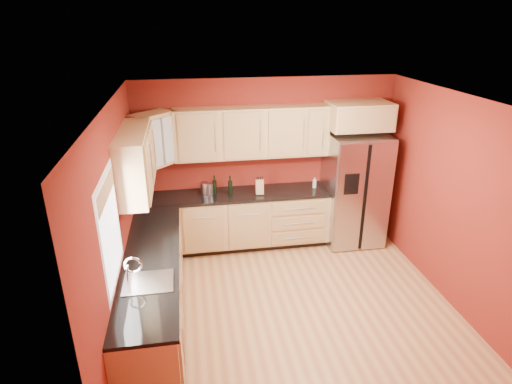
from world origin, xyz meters
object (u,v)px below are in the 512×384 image
Objects in this scene: wine_bottle_a at (215,185)px; knife_block at (260,187)px; canister_left at (210,189)px; soap_dispenser at (315,183)px; refrigerator at (354,189)px.

wine_bottle_a is 0.68m from knife_block.
soap_dispenser is (1.63, -0.01, -0.00)m from canister_left.
canister_left is 0.75m from knife_block.
wine_bottle_a reaches higher than canister_left.
refrigerator is at bearing -2.77° from canister_left.
refrigerator is 1.53m from knife_block.
refrigerator reaches higher than canister_left.
knife_block is 0.90m from soap_dispenser.
knife_block reaches higher than canister_left.
canister_left is at bearing 167.70° from wine_bottle_a.
refrigerator is at bearing 3.25° from knife_block.
canister_left is (-2.26, 0.11, 0.12)m from refrigerator.
knife_block is (0.67, -0.10, -0.03)m from wine_bottle_a.
wine_bottle_a is at bearing 177.52° from refrigerator.
canister_left is 1.05× the size of soap_dispenser.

